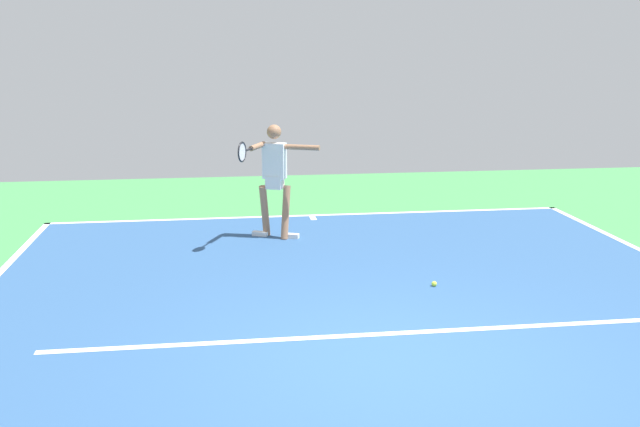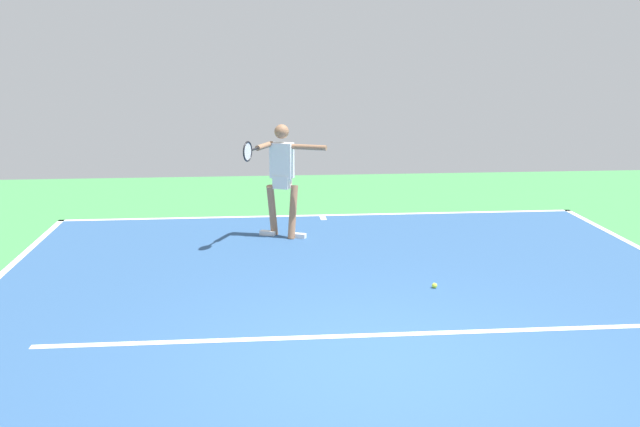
{
  "view_description": "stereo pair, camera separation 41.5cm",
  "coord_description": "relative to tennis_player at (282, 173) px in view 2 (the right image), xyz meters",
  "views": [
    {
      "loc": [
        1.55,
        6.15,
        2.87
      ],
      "look_at": [
        0.37,
        -2.37,
        0.9
      ],
      "focal_mm": 40.73,
      "sensor_mm": 36.0,
      "label": 1
    },
    {
      "loc": [
        1.13,
        6.19,
        2.87
      ],
      "look_at": [
        0.37,
        -2.37,
        0.9
      ],
      "focal_mm": 40.73,
      "sensor_mm": 36.0,
      "label": 2
    }
  ],
  "objects": [
    {
      "name": "tennis_ball_by_baseline",
      "position": [
        -1.76,
        2.62,
        -0.98
      ],
      "size": [
        0.07,
        0.07,
        0.07
      ],
      "primitive_type": "sphere",
      "color": "#C6E53D",
      "rests_on": "ground_plane"
    },
    {
      "name": "ground_plane",
      "position": [
        -0.75,
        4.71,
        -1.01
      ],
      "size": [
        20.56,
        20.56,
        0.0
      ],
      "primitive_type": "plane",
      "color": "#428E4C"
    },
    {
      "name": "court_line_service",
      "position": [
        -0.75,
        4.03,
        -1.01
      ],
      "size": [
        6.76,
        0.1,
        0.01
      ],
      "primitive_type": "cube",
      "color": "white",
      "rests_on": "ground_plane"
    },
    {
      "name": "court_line_centre_mark",
      "position": [
        -0.75,
        -1.23,
        -1.01
      ],
      "size": [
        0.1,
        0.3,
        0.01
      ],
      "primitive_type": "cube",
      "color": "white",
      "rests_on": "ground_plane"
    },
    {
      "name": "court_line_baseline_near",
      "position": [
        -0.75,
        -1.43,
        -1.01
      ],
      "size": [
        9.01,
        0.1,
        0.01
      ],
      "primitive_type": "cube",
      "color": "white",
      "rests_on": "ground_plane"
    },
    {
      "name": "court_surface",
      "position": [
        -0.75,
        4.71,
        -1.01
      ],
      "size": [
        9.01,
        12.38,
        0.0
      ],
      "primitive_type": "cube",
      "color": "#2D5484",
      "rests_on": "ground_plane"
    },
    {
      "name": "tennis_player",
      "position": [
        0.0,
        0.0,
        0.0
      ],
      "size": [
        1.24,
        1.11,
        1.76
      ],
      "rotation": [
        0.0,
        0.0,
        -0.41
      ],
      "color": "#9E7051",
      "rests_on": "ground_plane"
    }
  ]
}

